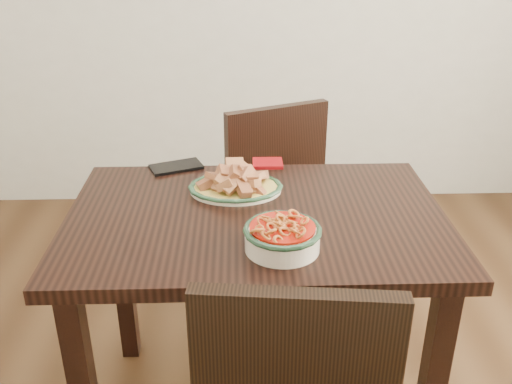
{
  "coord_description": "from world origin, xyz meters",
  "views": [
    {
      "loc": [
        -0.15,
        -1.37,
        1.51
      ],
      "look_at": [
        -0.1,
        0.11,
        0.81
      ],
      "focal_mm": 40.0,
      "sensor_mm": 36.0,
      "label": 1
    }
  ],
  "objects_px": {
    "dining_table": "(256,247)",
    "chair_far": "(264,190)",
    "noodle_bowl": "(282,234)",
    "fish_plate": "(236,178)",
    "smartphone": "(176,167)"
  },
  "relations": [
    {
      "from": "dining_table",
      "to": "chair_far",
      "type": "bearing_deg",
      "value": 85.32
    },
    {
      "from": "dining_table",
      "to": "noodle_bowl",
      "type": "relative_size",
      "value": 5.39
    },
    {
      "from": "fish_plate",
      "to": "noodle_bowl",
      "type": "bearing_deg",
      "value": -71.26
    },
    {
      "from": "fish_plate",
      "to": "noodle_bowl",
      "type": "relative_size",
      "value": 1.4
    },
    {
      "from": "dining_table",
      "to": "fish_plate",
      "type": "bearing_deg",
      "value": 111.06
    },
    {
      "from": "chair_far",
      "to": "smartphone",
      "type": "relative_size",
      "value": 5.17
    },
    {
      "from": "dining_table",
      "to": "chair_far",
      "type": "distance_m",
      "value": 0.71
    },
    {
      "from": "dining_table",
      "to": "fish_plate",
      "type": "height_order",
      "value": "fish_plate"
    },
    {
      "from": "noodle_bowl",
      "to": "smartphone",
      "type": "distance_m",
      "value": 0.63
    },
    {
      "from": "dining_table",
      "to": "smartphone",
      "type": "relative_size",
      "value": 6.34
    },
    {
      "from": "chair_far",
      "to": "noodle_bowl",
      "type": "bearing_deg",
      "value": 66.86
    },
    {
      "from": "chair_far",
      "to": "smartphone",
      "type": "bearing_deg",
      "value": 23.72
    },
    {
      "from": "dining_table",
      "to": "noodle_bowl",
      "type": "bearing_deg",
      "value": -73.11
    },
    {
      "from": "chair_far",
      "to": "noodle_bowl",
      "type": "relative_size",
      "value": 4.39
    },
    {
      "from": "dining_table",
      "to": "noodle_bowl",
      "type": "height_order",
      "value": "noodle_bowl"
    }
  ]
}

